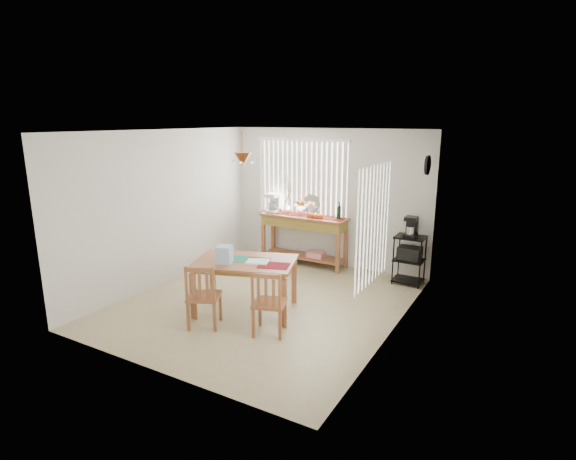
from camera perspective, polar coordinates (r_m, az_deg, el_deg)
The scene contains 10 objects.
ground at distance 7.05m, azimuth -2.95°, elevation -9.19°, with size 4.00×4.50×0.01m, color tan.
room_shell at distance 6.59m, azimuth -3.04°, elevation 4.54°, with size 4.20×4.70×2.70m.
sideboard at distance 8.63m, azimuth 2.08°, elevation 0.27°, with size 1.72×0.48×0.97m.
sideboard_items at distance 8.69m, azimuth 0.53°, elevation 3.00°, with size 1.63×0.41×0.74m.
wire_cart at distance 7.93m, azimuth 15.17°, elevation -3.11°, with size 0.49×0.40×0.84m.
cart_items at distance 7.81m, azimuth 15.41°, elevation 0.37°, with size 0.20×0.24×0.35m.
dining_table at distance 6.57m, azimuth -5.46°, elevation -4.61°, with size 1.66×1.34×0.77m.
table_items at distance 6.45m, azimuth -6.99°, elevation -3.35°, with size 1.20×0.58×0.25m.
chair_left at distance 6.21m, azimuth -10.70°, elevation -8.29°, with size 0.55×0.55×0.90m.
chair_right at distance 5.91m, azimuth -2.45°, elevation -9.28°, with size 0.52×0.52×0.89m.
Camera 1 is at (3.51, -5.46, 2.77)m, focal length 28.00 mm.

